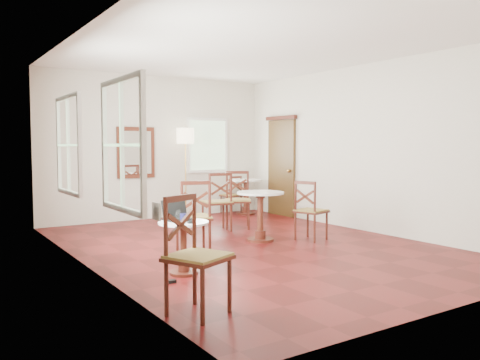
% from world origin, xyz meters
% --- Properties ---
extents(ground, '(7.00, 7.00, 0.00)m').
position_xyz_m(ground, '(0.00, 0.00, 0.00)').
color(ground, '#4F0E0D').
rests_on(ground, ground).
extents(room_shell, '(5.02, 7.02, 3.01)m').
position_xyz_m(room_shell, '(-0.06, 0.27, 1.89)').
color(room_shell, beige).
rests_on(room_shell, ground).
extents(cafe_table_near, '(0.60, 0.60, 0.64)m').
position_xyz_m(cafe_table_near, '(-1.63, -0.96, 0.40)').
color(cafe_table_near, '#4A1C12').
rests_on(cafe_table_near, ground).
extents(cafe_table_mid, '(0.76, 0.76, 0.80)m').
position_xyz_m(cafe_table_mid, '(0.34, 0.22, 0.50)').
color(cafe_table_mid, '#4A1C12').
rests_on(cafe_table_mid, ground).
extents(cafe_table_back, '(0.74, 0.74, 0.79)m').
position_xyz_m(cafe_table_back, '(1.88, 2.94, 0.49)').
color(cafe_table_back, '#4A1C12').
rests_on(cafe_table_back, ground).
extents(chair_near_a, '(0.60, 0.60, 1.05)m').
position_xyz_m(chair_near_a, '(-0.98, 0.02, 0.52)').
color(chair_near_a, '#4A1C12').
rests_on(chair_near_a, ground).
extents(chair_near_b, '(0.66, 0.66, 1.09)m').
position_xyz_m(chair_near_b, '(-2.17, -2.29, 0.54)').
color(chair_near_b, '#4A1C12').
rests_on(chair_near_b, ground).
extents(chair_mid_a, '(0.57, 0.57, 1.06)m').
position_xyz_m(chair_mid_a, '(0.24, 1.42, 0.53)').
color(chair_mid_a, '#4A1C12').
rests_on(chair_mid_a, ground).
extents(chair_mid_b, '(0.56, 0.56, 0.98)m').
position_xyz_m(chair_mid_b, '(1.07, -0.16, 0.49)').
color(chair_mid_b, '#4A1C12').
rests_on(chair_mid_b, ground).
extents(chair_back_a, '(0.45, 0.45, 0.86)m').
position_xyz_m(chair_back_a, '(1.67, 3.21, 0.43)').
color(chair_back_a, '#4A1C12').
rests_on(chair_back_a, ground).
extents(chair_back_b, '(0.67, 0.67, 1.06)m').
position_xyz_m(chair_back_b, '(0.74, 1.51, 0.53)').
color(chair_back_b, '#4A1C12').
rests_on(chair_back_b, ground).
extents(floor_lamp, '(0.37, 0.37, 1.91)m').
position_xyz_m(floor_lamp, '(0.48, 3.15, 1.62)').
color(floor_lamp, '#BF8C3F').
rests_on(floor_lamp, ground).
extents(laptop, '(0.35, 0.30, 0.24)m').
position_xyz_m(laptop, '(-1.63, -0.79, 0.70)').
color(laptop, black).
rests_on(laptop, cafe_table_near).
extents(mouse, '(0.10, 0.07, 0.04)m').
position_xyz_m(mouse, '(-1.63, -1.14, 0.66)').
color(mouse, black).
rests_on(mouse, cafe_table_near).
extents(navy_mug, '(0.12, 0.08, 0.10)m').
position_xyz_m(navy_mug, '(-1.63, -0.96, 0.69)').
color(navy_mug, black).
rests_on(navy_mug, cafe_table_near).
extents(water_glass, '(0.07, 0.07, 0.11)m').
position_xyz_m(water_glass, '(-1.62, -0.80, 0.69)').
color(water_glass, white).
rests_on(water_glass, cafe_table_near).
extents(power_adapter, '(0.09, 0.05, 0.04)m').
position_xyz_m(power_adapter, '(-1.92, -1.24, 0.02)').
color(power_adapter, black).
rests_on(power_adapter, ground).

